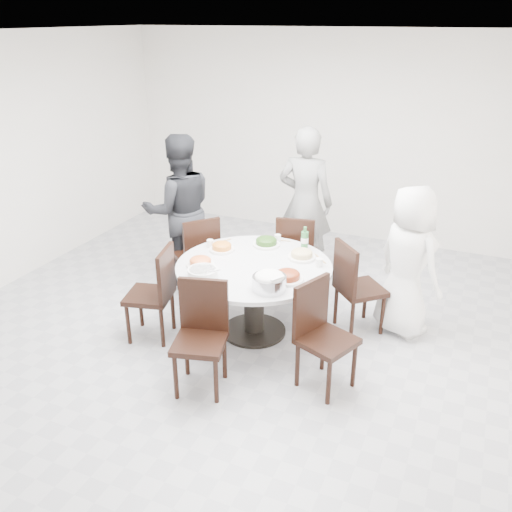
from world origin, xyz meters
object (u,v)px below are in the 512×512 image
at_px(chair_se, 327,339).
at_px(chair_ne, 361,287).
at_px(dining_table, 254,299).
at_px(diner_right, 408,262).
at_px(chair_n, 297,253).
at_px(diner_middle, 305,203).
at_px(chair_s, 199,340).
at_px(chair_nw, 196,255).
at_px(soup_bowl, 203,273).
at_px(diner_left, 180,210).
at_px(chair_sw, 149,293).
at_px(rice_bowl, 269,283).
at_px(beverage_bottle, 305,239).

bearing_deg(chair_se, chair_ne, 20.40).
bearing_deg(dining_table, diner_right, 25.30).
distance_m(chair_n, diner_right, 1.36).
bearing_deg(diner_middle, dining_table, 87.64).
height_order(chair_ne, chair_s, same).
bearing_deg(chair_s, chair_ne, 41.29).
relative_size(chair_nw, diner_right, 0.63).
bearing_deg(chair_se, soup_bowl, 106.94).
height_order(diner_right, diner_middle, diner_middle).
relative_size(diner_middle, diner_left, 1.03).
height_order(chair_sw, rice_bowl, chair_sw).
xyz_separation_m(dining_table, beverage_bottle, (0.33, 0.53, 0.50)).
height_order(diner_left, beverage_bottle, diner_left).
bearing_deg(chair_ne, rice_bowl, 102.70).
xyz_separation_m(diner_middle, soup_bowl, (-0.31, -1.98, -0.11)).
distance_m(chair_nw, diner_middle, 1.44).
xyz_separation_m(chair_s, beverage_bottle, (0.38, 1.53, 0.40)).
relative_size(dining_table, diner_left, 0.85).
xyz_separation_m(rice_bowl, beverage_bottle, (-0.00, 0.95, 0.06)).
bearing_deg(chair_sw, chair_nw, 167.68).
bearing_deg(chair_ne, diner_left, 39.62).
relative_size(chair_ne, rice_bowl, 3.19).
height_order(chair_n, beverage_bottle, beverage_bottle).
relative_size(chair_n, soup_bowl, 3.44).
distance_m(chair_n, beverage_bottle, 0.68).
bearing_deg(rice_bowl, chair_ne, 55.65).
height_order(chair_nw, chair_s, same).
relative_size(chair_sw, diner_middle, 0.53).
distance_m(chair_s, beverage_bottle, 1.62).
xyz_separation_m(chair_nw, rice_bowl, (1.26, -0.94, 0.34)).
relative_size(chair_nw, chair_sw, 1.00).
height_order(diner_right, diner_left, diner_left).
relative_size(diner_right, diner_middle, 0.84).
xyz_separation_m(chair_ne, diner_left, (-2.22, 0.29, 0.40)).
xyz_separation_m(chair_n, chair_se, (0.83, -1.58, 0.00)).
height_order(chair_n, diner_right, diner_right).
bearing_deg(rice_bowl, chair_s, -123.38).
height_order(dining_table, diner_left, diner_left).
bearing_deg(chair_s, diner_right, 34.67).
distance_m(chair_s, chair_se, 1.06).
distance_m(chair_ne, diner_right, 0.52).
xyz_separation_m(chair_ne, rice_bowl, (-0.62, -0.90, 0.34)).
distance_m(chair_se, diner_right, 1.30).
bearing_deg(diner_left, chair_sw, 65.67).
xyz_separation_m(dining_table, chair_ne, (0.94, 0.48, 0.10)).
height_order(chair_nw, rice_bowl, chair_nw).
xyz_separation_m(chair_s, diner_right, (1.40, 1.64, 0.28)).
relative_size(chair_s, diner_right, 0.63).
bearing_deg(diner_middle, chair_s, 86.25).
distance_m(chair_nw, rice_bowl, 1.61).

